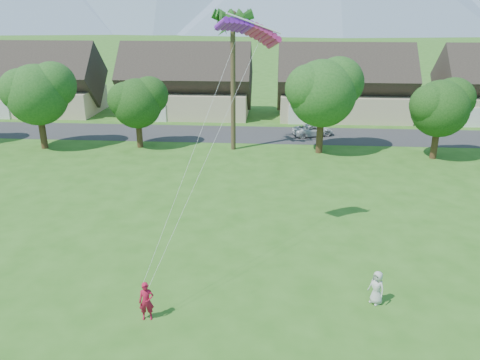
# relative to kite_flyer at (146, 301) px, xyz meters

# --- Properties ---
(street) EXTENTS (90.00, 7.00, 0.01)m
(street) POSITION_rel_kite_flyer_xyz_m (3.48, 31.35, -0.88)
(street) COLOR #2D2D30
(street) RESTS_ON ground
(kite_flyer) EXTENTS (0.71, 0.53, 1.78)m
(kite_flyer) POSITION_rel_kite_flyer_xyz_m (0.00, 0.00, 0.00)
(kite_flyer) COLOR #A3122F
(kite_flyer) RESTS_ON ground
(watcher) EXTENTS (0.91, 0.94, 1.63)m
(watcher) POSITION_rel_kite_flyer_xyz_m (10.08, 1.90, -0.08)
(watcher) COLOR beige
(watcher) RESTS_ON ground
(parked_car) EXTENTS (4.72, 3.38, 1.19)m
(parked_car) POSITION_rel_kite_flyer_xyz_m (9.29, 31.35, -0.29)
(parked_car) COLOR silver
(parked_car) RESTS_ON ground
(houses_row) EXTENTS (72.75, 8.19, 8.86)m
(houses_row) POSITION_rel_kite_flyer_xyz_m (3.97, 40.34, 2.55)
(houses_row) COLOR beige
(houses_row) RESTS_ON ground
(tree_row) EXTENTS (62.27, 6.67, 8.45)m
(tree_row) POSITION_rel_kite_flyer_xyz_m (2.34, 25.27, 4.00)
(tree_row) COLOR #47301C
(tree_row) RESTS_ON ground
(fan_palm) EXTENTS (3.00, 3.00, 13.80)m
(fan_palm) POSITION_rel_kite_flyer_xyz_m (1.48, 25.85, 10.91)
(fan_palm) COLOR #4C3D26
(fan_palm) RESTS_ON ground
(parafoil_kite) EXTENTS (3.50, 1.63, 0.50)m
(parafoil_kite) POSITION_rel_kite_flyer_xyz_m (3.91, 7.56, 10.83)
(parafoil_kite) COLOR purple
(parafoil_kite) RESTS_ON ground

